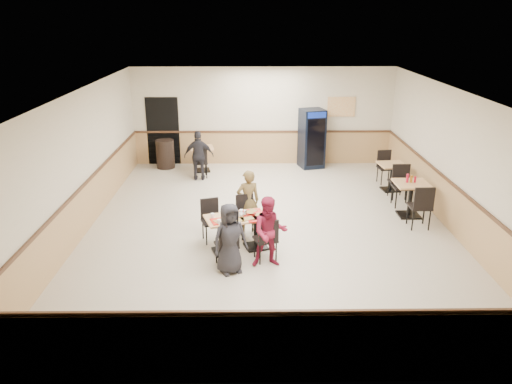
{
  "coord_description": "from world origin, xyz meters",
  "views": [
    {
      "loc": [
        -0.4,
        -10.24,
        4.51
      ],
      "look_at": [
        -0.28,
        -0.5,
        1.0
      ],
      "focal_mm": 35.0,
      "sensor_mm": 36.0,
      "label": 1
    }
  ],
  "objects_px": {
    "diner_woman_right": "(270,232)",
    "side_table_near": "(411,194)",
    "pepsi_cooler": "(312,139)",
    "back_table": "(202,155)",
    "diner_woman_left": "(230,239)",
    "trash_bin": "(165,154)",
    "main_table": "(240,228)",
    "diner_man_opposite": "(248,201)",
    "side_table_far": "(392,173)",
    "lone_diner": "(199,156)"
  },
  "relations": [
    {
      "from": "main_table",
      "to": "diner_woman_left",
      "type": "bearing_deg",
      "value": -117.9
    },
    {
      "from": "main_table",
      "to": "diner_man_opposite",
      "type": "bearing_deg",
      "value": 62.1
    },
    {
      "from": "diner_woman_left",
      "to": "diner_man_opposite",
      "type": "bearing_deg",
      "value": 54.39
    },
    {
      "from": "diner_woman_left",
      "to": "side_table_near",
      "type": "height_order",
      "value": "diner_woman_left"
    },
    {
      "from": "side_table_near",
      "to": "side_table_far",
      "type": "relative_size",
      "value": 1.07
    },
    {
      "from": "side_table_far",
      "to": "pepsi_cooler",
      "type": "bearing_deg",
      "value": 130.7
    },
    {
      "from": "diner_woman_right",
      "to": "back_table",
      "type": "relative_size",
      "value": 1.73
    },
    {
      "from": "diner_man_opposite",
      "to": "side_table_near",
      "type": "bearing_deg",
      "value": 178.02
    },
    {
      "from": "side_table_near",
      "to": "pepsi_cooler",
      "type": "xyz_separation_m",
      "value": [
        -1.84,
        4.01,
        0.35
      ]
    },
    {
      "from": "diner_woman_left",
      "to": "back_table",
      "type": "distance_m",
      "value": 6.34
    },
    {
      "from": "trash_bin",
      "to": "pepsi_cooler",
      "type": "bearing_deg",
      "value": 0.55
    },
    {
      "from": "main_table",
      "to": "side_table_near",
      "type": "xyz_separation_m",
      "value": [
        3.94,
        1.73,
        0.07
      ]
    },
    {
      "from": "diner_woman_right",
      "to": "trash_bin",
      "type": "relative_size",
      "value": 1.57
    },
    {
      "from": "diner_woman_right",
      "to": "diner_man_opposite",
      "type": "height_order",
      "value": "diner_man_opposite"
    },
    {
      "from": "diner_woman_right",
      "to": "diner_woman_left",
      "type": "bearing_deg",
      "value": -166.82
    },
    {
      "from": "diner_man_opposite",
      "to": "side_table_near",
      "type": "height_order",
      "value": "diner_man_opposite"
    },
    {
      "from": "diner_woman_right",
      "to": "side_table_far",
      "type": "xyz_separation_m",
      "value": [
        3.42,
        4.21,
        -0.19
      ]
    },
    {
      "from": "lone_diner",
      "to": "diner_man_opposite",
      "type": "bearing_deg",
      "value": 107.66
    },
    {
      "from": "diner_woman_left",
      "to": "lone_diner",
      "type": "distance_m",
      "value": 5.52
    },
    {
      "from": "side_table_far",
      "to": "side_table_near",
      "type": "bearing_deg",
      "value": -91.54
    },
    {
      "from": "diner_woman_right",
      "to": "side_table_far",
      "type": "distance_m",
      "value": 5.43
    },
    {
      "from": "diner_woman_left",
      "to": "trash_bin",
      "type": "distance_m",
      "value": 6.97
    },
    {
      "from": "diner_man_opposite",
      "to": "side_table_near",
      "type": "xyz_separation_m",
      "value": [
        3.78,
        0.82,
        -0.15
      ]
    },
    {
      "from": "lone_diner",
      "to": "diner_woman_right",
      "type": "bearing_deg",
      "value": 105.62
    },
    {
      "from": "diner_man_opposite",
      "to": "side_table_far",
      "type": "height_order",
      "value": "diner_man_opposite"
    },
    {
      "from": "side_table_near",
      "to": "back_table",
      "type": "distance_m",
      "value": 6.31
    },
    {
      "from": "pepsi_cooler",
      "to": "back_table",
      "type": "bearing_deg",
      "value": 171.91
    },
    {
      "from": "main_table",
      "to": "diner_man_opposite",
      "type": "xyz_separation_m",
      "value": [
        0.16,
        0.91,
        0.22
      ]
    },
    {
      "from": "side_table_far",
      "to": "pepsi_cooler",
      "type": "xyz_separation_m",
      "value": [
        -1.89,
        2.2,
        0.41
      ]
    },
    {
      "from": "side_table_far",
      "to": "diner_woman_left",
      "type": "bearing_deg",
      "value": -133.06
    },
    {
      "from": "pepsi_cooler",
      "to": "diner_woman_left",
      "type": "bearing_deg",
      "value": -123.58
    },
    {
      "from": "diner_woman_left",
      "to": "trash_bin",
      "type": "bearing_deg",
      "value": 83.22
    },
    {
      "from": "main_table",
      "to": "diner_woman_right",
      "type": "xyz_separation_m",
      "value": [
        0.57,
        -0.67,
        0.21
      ]
    },
    {
      "from": "side_table_near",
      "to": "pepsi_cooler",
      "type": "height_order",
      "value": "pepsi_cooler"
    },
    {
      "from": "main_table",
      "to": "side_table_far",
      "type": "distance_m",
      "value": 5.33
    },
    {
      "from": "side_table_near",
      "to": "trash_bin",
      "type": "height_order",
      "value": "trash_bin"
    },
    {
      "from": "diner_woman_right",
      "to": "side_table_near",
      "type": "xyz_separation_m",
      "value": [
        3.37,
        2.4,
        -0.14
      ]
    },
    {
      "from": "diner_woman_left",
      "to": "diner_woman_right",
      "type": "xyz_separation_m",
      "value": [
        0.73,
        0.23,
        0.02
      ]
    },
    {
      "from": "diner_woman_right",
      "to": "back_table",
      "type": "bearing_deg",
      "value": 102.15
    },
    {
      "from": "back_table",
      "to": "side_table_near",
      "type": "bearing_deg",
      "value": -34.93
    },
    {
      "from": "side_table_near",
      "to": "back_table",
      "type": "bearing_deg",
      "value": 145.07
    },
    {
      "from": "back_table",
      "to": "lone_diner",
      "type": "bearing_deg",
      "value": -90.0
    },
    {
      "from": "diner_woman_left",
      "to": "back_table",
      "type": "height_order",
      "value": "diner_woman_left"
    },
    {
      "from": "diner_woman_right",
      "to": "side_table_near",
      "type": "height_order",
      "value": "diner_woman_right"
    },
    {
      "from": "side_table_far",
      "to": "trash_bin",
      "type": "xyz_separation_m",
      "value": [
        -6.38,
        2.16,
        -0.06
      ]
    },
    {
      "from": "main_table",
      "to": "trash_bin",
      "type": "distance_m",
      "value": 6.17
    },
    {
      "from": "diner_woman_right",
      "to": "back_table",
      "type": "distance_m",
      "value": 6.28
    },
    {
      "from": "diner_man_opposite",
      "to": "trash_bin",
      "type": "bearing_deg",
      "value": -76.14
    },
    {
      "from": "lone_diner",
      "to": "side_table_near",
      "type": "height_order",
      "value": "lone_diner"
    },
    {
      "from": "main_table",
      "to": "diner_woman_right",
      "type": "bearing_deg",
      "value": -67.62
    }
  ]
}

